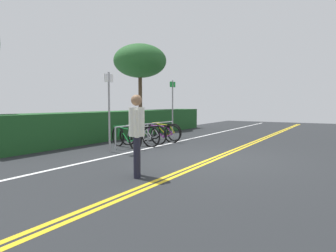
{
  "coord_description": "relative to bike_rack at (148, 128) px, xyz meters",
  "views": [
    {
      "loc": [
        -7.66,
        -3.09,
        1.49
      ],
      "look_at": [
        1.29,
        2.21,
        0.73
      ],
      "focal_mm": 32.6,
      "sensor_mm": 36.0,
      "label": 1
    }
  ],
  "objects": [
    {
      "name": "bicycle_1",
      "position": [
        -0.71,
        -0.13,
        -0.21
      ],
      "size": [
        0.46,
        1.75,
        0.77
      ],
      "color": "black",
      "rests_on": "ground_plane"
    },
    {
      "name": "hedge_backdrop",
      "position": [
        1.5,
        2.34,
        0.01
      ],
      "size": [
        12.71,
        1.34,
        1.16
      ],
      "primitive_type": "cube",
      "color": "#1C4C21",
      "rests_on": "ground_plane"
    },
    {
      "name": "ground_plane",
      "position": [
        -1.78,
        -3.39,
        -0.6
      ],
      "size": [
        36.31,
        12.09,
        0.05
      ],
      "primitive_type": "cube",
      "color": "#232628"
    },
    {
      "name": "bicycle_2",
      "position": [
        -0.01,
        0.01,
        -0.23
      ],
      "size": [
        0.46,
        1.78,
        0.74
      ],
      "color": "black",
      "rests_on": "ground_plane"
    },
    {
      "name": "bike_rack",
      "position": [
        0.0,
        0.0,
        0.0
      ],
      "size": [
        3.76,
        0.05,
        0.76
      ],
      "color": "#9EA0A5",
      "rests_on": "ground_plane"
    },
    {
      "name": "bike_lane_stripe_white",
      "position": [
        -1.78,
        -0.74,
        -0.57
      ],
      "size": [
        32.68,
        0.12,
        0.0
      ],
      "primitive_type": "cube",
      "color": "white",
      "rests_on": "ground_plane"
    },
    {
      "name": "tree_mid",
      "position": [
        5.32,
        4.18,
        3.41
      ],
      "size": [
        3.1,
        3.1,
        4.98
      ],
      "color": "#473323",
      "rests_on": "ground_plane"
    },
    {
      "name": "centre_line_yellow_inner",
      "position": [
        -1.78,
        -3.47,
        -0.57
      ],
      "size": [
        32.68,
        0.1,
        0.0
      ],
      "primitive_type": "cube",
      "color": "gold",
      "rests_on": "ground_plane"
    },
    {
      "name": "centre_line_yellow_outer",
      "position": [
        -1.78,
        -3.31,
        -0.57
      ],
      "size": [
        32.68,
        0.1,
        0.0
      ],
      "primitive_type": "cube",
      "color": "gold",
      "rests_on": "ground_plane"
    },
    {
      "name": "pedestrian",
      "position": [
        -4.46,
        -2.79,
        0.39
      ],
      "size": [
        0.41,
        0.33,
        1.68
      ],
      "color": "#1E1E2D",
      "rests_on": "ground_plane"
    },
    {
      "name": "sign_post_near",
      "position": [
        -2.32,
        -0.16,
        0.89
      ],
      "size": [
        0.36,
        0.06,
        2.45
      ],
      "color": "gray",
      "rests_on": "ground_plane"
    },
    {
      "name": "sign_post_far",
      "position": [
        2.39,
        0.29,
        0.93
      ],
      "size": [
        0.36,
        0.09,
        2.53
      ],
      "color": "gray",
      "rests_on": "ground_plane"
    },
    {
      "name": "bicycle_4",
      "position": [
        1.28,
        0.07,
        -0.23
      ],
      "size": [
        0.46,
        1.8,
        0.74
      ],
      "color": "black",
      "rests_on": "ground_plane"
    },
    {
      "name": "bicycle_0",
      "position": [
        -1.29,
        0.0,
        -0.22
      ],
      "size": [
        0.64,
        1.7,
        0.76
      ],
      "color": "black",
      "rests_on": "ground_plane"
    },
    {
      "name": "bicycle_3",
      "position": [
        0.64,
        -0.14,
        -0.23
      ],
      "size": [
        0.46,
        1.79,
        0.73
      ],
      "color": "black",
      "rests_on": "ground_plane"
    }
  ]
}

